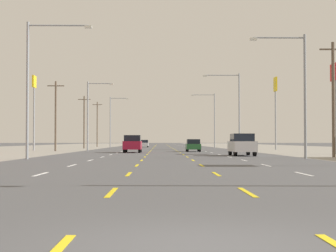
% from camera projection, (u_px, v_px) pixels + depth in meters
% --- Properties ---
extents(ground_plane, '(572.00, 572.00, 0.00)m').
position_uv_depth(ground_plane, '(164.00, 151.00, 72.62)').
color(ground_plane, '#4C4C4F').
extents(lane_markings, '(10.64, 227.60, 0.01)m').
position_uv_depth(lane_markings, '(162.00, 147.00, 111.10)').
color(lane_markings, white).
rests_on(lane_markings, ground).
extents(signal_span_wire, '(26.79, 0.53, 9.21)m').
position_uv_depth(signal_span_wire, '(193.00, 2.00, 15.31)').
color(signal_span_wire, brown).
rests_on(signal_span_wire, ground).
extents(suv_far_right_nearest, '(1.98, 4.90, 1.98)m').
position_uv_depth(suv_far_right_nearest, '(242.00, 144.00, 47.63)').
color(suv_far_right_nearest, silver).
rests_on(suv_far_right_nearest, ground).
extents(suv_inner_left_near, '(1.98, 4.90, 1.98)m').
position_uv_depth(suv_inner_left_near, '(133.00, 144.00, 60.51)').
color(suv_inner_left_near, maroon).
rests_on(suv_inner_left_near, ground).
extents(hatchback_inner_right_mid, '(1.72, 3.90, 1.54)m').
position_uv_depth(hatchback_inner_right_mid, '(193.00, 145.00, 65.52)').
color(hatchback_inner_right_mid, '#235B2D').
rests_on(hatchback_inner_right_mid, ground).
extents(hatchback_inner_left_midfar, '(1.72, 3.90, 1.54)m').
position_uv_depth(hatchback_inner_left_midfar, '(144.00, 144.00, 109.20)').
color(hatchback_inner_left_midfar, silver).
rests_on(hatchback_inner_left_midfar, ground).
extents(pole_sign_left_row_2, '(0.24, 1.67, 10.26)m').
position_uv_depth(pole_sign_left_row_2, '(34.00, 96.00, 72.48)').
color(pole_sign_left_row_2, gray).
rests_on(pole_sign_left_row_2, ground).
extents(pole_sign_right_row_1, '(0.24, 2.73, 9.08)m').
position_uv_depth(pole_sign_right_row_1, '(336.00, 82.00, 52.58)').
color(pole_sign_right_row_1, gray).
rests_on(pole_sign_right_row_1, ground).
extents(pole_sign_right_row_2, '(0.24, 1.69, 11.11)m').
position_uv_depth(pole_sign_right_row_2, '(275.00, 96.00, 81.17)').
color(pole_sign_right_row_2, gray).
rests_on(pole_sign_right_row_2, ground).
extents(streetlight_left_row_0, '(4.76, 0.26, 10.03)m').
position_uv_depth(streetlight_left_row_0, '(35.00, 79.00, 38.60)').
color(streetlight_left_row_0, gray).
rests_on(streetlight_left_row_0, ground).
extents(streetlight_right_row_0, '(4.14, 0.26, 9.17)m').
position_uv_depth(streetlight_right_row_0, '(299.00, 86.00, 38.88)').
color(streetlight_right_row_0, gray).
rests_on(streetlight_right_row_0, ground).
extents(streetlight_left_row_1, '(3.53, 0.26, 9.27)m').
position_uv_depth(streetlight_left_row_1, '(90.00, 111.00, 70.76)').
color(streetlight_left_row_1, gray).
rests_on(streetlight_left_row_1, ground).
extents(streetlight_right_row_1, '(4.96, 0.26, 10.41)m').
position_uv_depth(streetlight_right_row_1, '(235.00, 105.00, 71.08)').
color(streetlight_right_row_1, gray).
rests_on(streetlight_right_row_1, ground).
extents(streetlight_left_row_2, '(3.67, 0.26, 9.89)m').
position_uv_depth(streetlight_left_row_2, '(112.00, 119.00, 102.95)').
color(streetlight_left_row_2, gray).
rests_on(streetlight_left_row_2, ground).
extents(streetlight_right_row_2, '(4.69, 0.26, 10.57)m').
position_uv_depth(streetlight_right_row_2, '(212.00, 116.00, 103.27)').
color(streetlight_right_row_2, gray).
rests_on(streetlight_right_row_2, ground).
extents(utility_pole_right_row_0, '(2.20, 0.26, 9.45)m').
position_uv_depth(utility_pole_right_row_0, '(333.00, 97.00, 43.39)').
color(utility_pole_right_row_0, brown).
rests_on(utility_pole_right_row_0, ground).
extents(utility_pole_left_row_1, '(2.20, 0.26, 9.12)m').
position_uv_depth(utility_pole_left_row_1, '(56.00, 115.00, 69.10)').
color(utility_pole_left_row_1, brown).
rests_on(utility_pole_left_row_1, ground).
extents(utility_pole_left_row_2, '(2.20, 0.26, 9.25)m').
position_uv_depth(utility_pole_left_row_2, '(84.00, 121.00, 93.35)').
color(utility_pole_left_row_2, brown).
rests_on(utility_pole_left_row_2, ground).
extents(utility_pole_left_row_3, '(2.20, 0.26, 10.18)m').
position_uv_depth(utility_pole_left_row_3, '(97.00, 123.00, 120.24)').
color(utility_pole_left_row_3, brown).
rests_on(utility_pole_left_row_3, ground).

